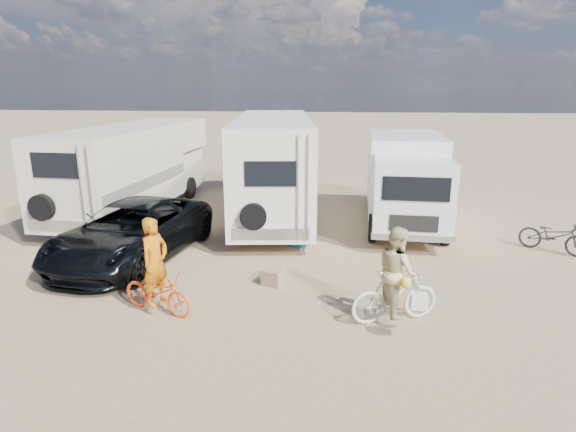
# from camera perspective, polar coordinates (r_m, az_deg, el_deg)

# --- Properties ---
(ground) EXTENTS (140.00, 140.00, 0.00)m
(ground) POSITION_cam_1_polar(r_m,az_deg,el_deg) (9.28, -5.24, -12.01)
(ground) COLOR tan
(ground) RESTS_ON ground
(rv_main) EXTENTS (3.24, 8.30, 3.27)m
(rv_main) POSITION_cam_1_polar(r_m,az_deg,el_deg) (15.64, -1.75, 5.74)
(rv_main) COLOR silver
(rv_main) RESTS_ON ground
(rv_left) EXTENTS (2.78, 8.20, 2.94)m
(rv_left) POSITION_cam_1_polar(r_m,az_deg,el_deg) (17.04, -18.02, 5.23)
(rv_left) COLOR silver
(rv_left) RESTS_ON ground
(box_truck) EXTENTS (2.43, 5.68, 2.76)m
(box_truck) POSITION_cam_1_polar(r_m,az_deg,el_deg) (15.02, 13.88, 3.91)
(box_truck) COLOR white
(box_truck) RESTS_ON ground
(dark_suv) EXTENTS (3.12, 5.47, 1.44)m
(dark_suv) POSITION_cam_1_polar(r_m,az_deg,el_deg) (12.57, -18.13, -1.75)
(dark_suv) COLOR black
(dark_suv) RESTS_ON ground
(bike_man) EXTENTS (1.68, 1.07, 0.83)m
(bike_man) POSITION_cam_1_polar(r_m,az_deg,el_deg) (9.63, -15.35, -8.74)
(bike_man) COLOR #E84B13
(bike_man) RESTS_ON ground
(bike_woman) EXTENTS (1.77, 1.04, 1.03)m
(bike_woman) POSITION_cam_1_polar(r_m,az_deg,el_deg) (9.12, 12.68, -9.29)
(bike_woman) COLOR beige
(bike_woman) RESTS_ON ground
(rider_man) EXTENTS (0.60, 0.73, 1.72)m
(rider_man) POSITION_cam_1_polar(r_m,az_deg,el_deg) (9.46, -15.54, -6.29)
(rider_man) COLOR #C6640A
(rider_man) RESTS_ON ground
(rider_woman) EXTENTS (0.87, 0.98, 1.66)m
(rider_woman) POSITION_cam_1_polar(r_m,az_deg,el_deg) (8.99, 12.80, -7.45)
(rider_woman) COLOR #CFC787
(rider_woman) RESTS_ON ground
(bike_parked) EXTENTS (1.74, 1.45, 0.90)m
(bike_parked) POSITION_cam_1_polar(r_m,az_deg,el_deg) (14.29, 29.18, -2.08)
(bike_parked) COLOR #252825
(bike_parked) RESTS_ON ground
(cooler) EXTENTS (0.60, 0.49, 0.42)m
(cooler) POSITION_cam_1_polar(r_m,az_deg,el_deg) (13.07, 1.30, -2.64)
(cooler) COLOR #1E5E91
(cooler) RESTS_ON ground
(crate) EXTENTS (0.57, 0.57, 0.35)m
(crate) POSITION_cam_1_polar(r_m,az_deg,el_deg) (10.61, -1.70, -7.26)
(crate) COLOR #976F55
(crate) RESTS_ON ground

